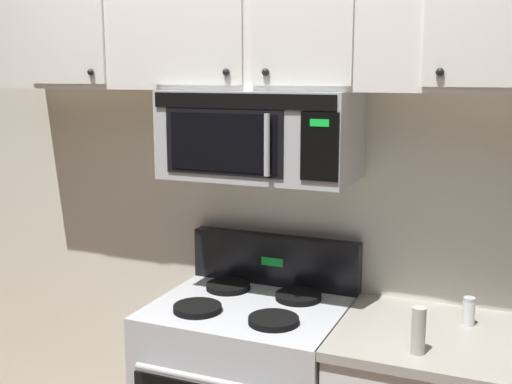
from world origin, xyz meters
TOP-DOWN VIEW (x-y plane):
  - back_wall at (0.00, 0.79)m, footprint 5.20×0.10m
  - over_range_microwave at (-0.00, 0.54)m, footprint 0.76×0.43m
  - upper_cabinets at (-0.00, 0.57)m, footprint 2.50×0.36m
  - salt_shaker at (0.83, 0.55)m, footprint 0.05×0.05m
  - pepper_mill at (0.70, 0.23)m, footprint 0.05×0.05m

SIDE VIEW (x-z plane):
  - salt_shaker at x=0.83m, z-range 0.90..1.01m
  - pepper_mill at x=0.70m, z-range 0.90..1.06m
  - back_wall at x=0.00m, z-range 0.00..2.70m
  - over_range_microwave at x=0.00m, z-range 1.40..1.75m
  - upper_cabinets at x=0.00m, z-range 1.75..2.30m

